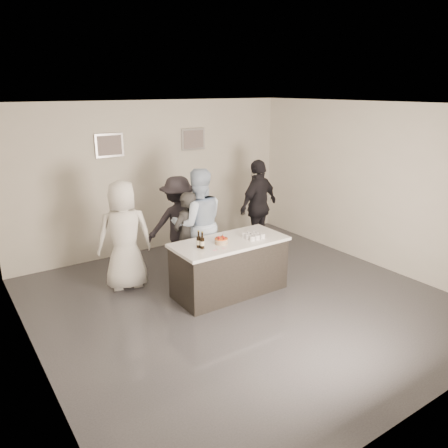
{
  "coord_description": "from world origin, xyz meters",
  "views": [
    {
      "loc": [
        -3.72,
        -4.98,
        3.23
      ],
      "look_at": [
        0.0,
        0.5,
        1.15
      ],
      "focal_mm": 35.0,
      "sensor_mm": 36.0,
      "label": 1
    }
  ],
  "objects_px": {
    "cake": "(221,241)",
    "beer_bottle_a": "(199,239)",
    "beer_bottle_b": "(202,240)",
    "person_guest_back": "(178,223)",
    "person_main_blue": "(198,224)",
    "person_guest_right": "(258,206)",
    "bar_counter": "(229,267)",
    "person_main_black": "(187,237)",
    "person_guest_left": "(124,235)"
  },
  "relations": [
    {
      "from": "cake",
      "to": "beer_bottle_a",
      "type": "distance_m",
      "value": 0.39
    },
    {
      "from": "beer_bottle_b",
      "to": "person_guest_back",
      "type": "distance_m",
      "value": 1.49
    },
    {
      "from": "beer_bottle_a",
      "to": "person_main_blue",
      "type": "xyz_separation_m",
      "value": [
        0.5,
        0.85,
        -0.06
      ]
    },
    {
      "from": "person_guest_back",
      "to": "person_guest_right",
      "type": "bearing_deg",
      "value": -166.75
    },
    {
      "from": "beer_bottle_a",
      "to": "person_guest_back",
      "type": "distance_m",
      "value": 1.43
    },
    {
      "from": "bar_counter",
      "to": "beer_bottle_b",
      "type": "height_order",
      "value": "beer_bottle_b"
    },
    {
      "from": "cake",
      "to": "person_guest_back",
      "type": "bearing_deg",
      "value": 89.64
    },
    {
      "from": "bar_counter",
      "to": "cake",
      "type": "relative_size",
      "value": 8.98
    },
    {
      "from": "cake",
      "to": "person_main_black",
      "type": "xyz_separation_m",
      "value": [
        -0.12,
        0.89,
        -0.15
      ]
    },
    {
      "from": "beer_bottle_a",
      "to": "beer_bottle_b",
      "type": "height_order",
      "value": "same"
    },
    {
      "from": "bar_counter",
      "to": "person_guest_back",
      "type": "bearing_deg",
      "value": 97.55
    },
    {
      "from": "person_main_black",
      "to": "person_guest_left",
      "type": "relative_size",
      "value": 0.86
    },
    {
      "from": "beer_bottle_a",
      "to": "person_guest_right",
      "type": "distance_m",
      "value": 2.55
    },
    {
      "from": "person_guest_left",
      "to": "person_guest_right",
      "type": "relative_size",
      "value": 0.97
    },
    {
      "from": "person_guest_left",
      "to": "cake",
      "type": "bearing_deg",
      "value": 146.6
    },
    {
      "from": "bar_counter",
      "to": "person_guest_left",
      "type": "bearing_deg",
      "value": 138.89
    },
    {
      "from": "person_main_blue",
      "to": "beer_bottle_a",
      "type": "bearing_deg",
      "value": 76.16
    },
    {
      "from": "cake",
      "to": "person_guest_left",
      "type": "xyz_separation_m",
      "value": [
        -1.12,
        1.19,
        -0.02
      ]
    },
    {
      "from": "person_guest_left",
      "to": "person_guest_right",
      "type": "distance_m",
      "value": 2.93
    },
    {
      "from": "cake",
      "to": "person_guest_right",
      "type": "bearing_deg",
      "value": 36.68
    },
    {
      "from": "person_main_blue",
      "to": "person_guest_left",
      "type": "xyz_separation_m",
      "value": [
        -1.24,
        0.29,
        -0.06
      ]
    },
    {
      "from": "beer_bottle_a",
      "to": "person_main_black",
      "type": "xyz_separation_m",
      "value": [
        0.26,
        0.84,
        -0.24
      ]
    },
    {
      "from": "person_guest_left",
      "to": "person_guest_back",
      "type": "xyz_separation_m",
      "value": [
        1.13,
        0.23,
        -0.05
      ]
    },
    {
      "from": "beer_bottle_b",
      "to": "person_main_blue",
      "type": "distance_m",
      "value": 1.04
    },
    {
      "from": "person_main_blue",
      "to": "person_guest_back",
      "type": "distance_m",
      "value": 0.54
    },
    {
      "from": "cake",
      "to": "person_main_black",
      "type": "distance_m",
      "value": 0.91
    },
    {
      "from": "bar_counter",
      "to": "person_guest_left",
      "type": "height_order",
      "value": "person_guest_left"
    },
    {
      "from": "bar_counter",
      "to": "beer_bottle_b",
      "type": "distance_m",
      "value": 0.8
    },
    {
      "from": "person_guest_back",
      "to": "beer_bottle_a",
      "type": "bearing_deg",
      "value": 89.44
    },
    {
      "from": "beer_bottle_a",
      "to": "person_guest_right",
      "type": "bearing_deg",
      "value": 30.67
    },
    {
      "from": "beer_bottle_b",
      "to": "beer_bottle_a",
      "type": "bearing_deg",
      "value": 108.78
    },
    {
      "from": "person_main_black",
      "to": "person_guest_back",
      "type": "relative_size",
      "value": 0.91
    },
    {
      "from": "cake",
      "to": "beer_bottle_a",
      "type": "bearing_deg",
      "value": 172.61
    },
    {
      "from": "cake",
      "to": "person_main_blue",
      "type": "relative_size",
      "value": 0.11
    },
    {
      "from": "beer_bottle_b",
      "to": "person_guest_left",
      "type": "height_order",
      "value": "person_guest_left"
    },
    {
      "from": "beer_bottle_a",
      "to": "person_main_blue",
      "type": "distance_m",
      "value": 0.99
    },
    {
      "from": "person_guest_left",
      "to": "person_guest_back",
      "type": "distance_m",
      "value": 1.15
    },
    {
      "from": "person_main_blue",
      "to": "bar_counter",
      "type": "bearing_deg",
      "value": 111.33
    },
    {
      "from": "bar_counter",
      "to": "cake",
      "type": "height_order",
      "value": "cake"
    },
    {
      "from": "bar_counter",
      "to": "cake",
      "type": "bearing_deg",
      "value": -166.43
    },
    {
      "from": "beer_bottle_b",
      "to": "bar_counter",
      "type": "bearing_deg",
      "value": 6.71
    },
    {
      "from": "cake",
      "to": "beer_bottle_b",
      "type": "relative_size",
      "value": 0.8
    },
    {
      "from": "bar_counter",
      "to": "beer_bottle_b",
      "type": "xyz_separation_m",
      "value": [
        -0.55,
        -0.06,
        0.58
      ]
    },
    {
      "from": "beer_bottle_b",
      "to": "person_guest_right",
      "type": "xyz_separation_m",
      "value": [
        2.17,
        1.37,
        -0.09
      ]
    },
    {
      "from": "person_guest_back",
      "to": "bar_counter",
      "type": "bearing_deg",
      "value": 112.9
    },
    {
      "from": "person_guest_left",
      "to": "person_main_black",
      "type": "bearing_deg",
      "value": 176.6
    },
    {
      "from": "beer_bottle_b",
      "to": "person_main_blue",
      "type": "relative_size",
      "value": 0.13
    },
    {
      "from": "beer_bottle_a",
      "to": "person_guest_left",
      "type": "xyz_separation_m",
      "value": [
        -0.74,
        1.14,
        -0.12
      ]
    },
    {
      "from": "person_main_blue",
      "to": "person_guest_left",
      "type": "bearing_deg",
      "value": 3.76
    },
    {
      "from": "cake",
      "to": "person_guest_back",
      "type": "height_order",
      "value": "person_guest_back"
    }
  ]
}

